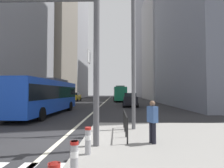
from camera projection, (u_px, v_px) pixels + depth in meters
ground_plane at (100, 106)px, 27.93m from camera, size 160.00×160.00×0.00m
median_island at (202, 148)px, 6.83m from camera, size 9.00×10.00×0.15m
lane_centre_line at (104, 102)px, 37.92m from camera, size 0.20×80.00×0.01m
office_tower_left_mid at (45, 27)px, 48.23m from camera, size 13.68×16.10×37.36m
office_tower_left_far at (67, 29)px, 70.55m from camera, size 12.54×23.10×51.21m
office_tower_right_mid at (168, 46)px, 53.16m from camera, size 12.13×19.59×30.24m
office_tower_right_far at (151, 41)px, 78.46m from camera, size 10.58×25.22×46.62m
city_bus_blue_oncoming at (46, 95)px, 17.45m from camera, size 2.93×11.94×3.40m
city_bus_red_receding at (120, 93)px, 42.20m from camera, size 2.91×11.31×3.40m
car_oncoming_mid at (63, 99)px, 30.48m from camera, size 2.07×4.21×1.94m
car_receding_near at (131, 100)px, 26.64m from camera, size 2.19×4.58×1.94m
car_receding_far at (130, 100)px, 26.64m from camera, size 2.15×4.14×1.94m
car_oncoming_far at (75, 97)px, 42.51m from camera, size 2.20×4.47×1.94m
traffic_signal_gantry at (32, 37)px, 7.01m from camera, size 7.10×0.65×6.00m
street_lamp_post at (133, 32)px, 10.09m from camera, size 5.50×0.32×8.00m
bollard_left at (74, 156)px, 4.39m from camera, size 0.20×0.20×0.80m
bollard_right at (88, 139)px, 5.89m from camera, size 0.20×0.20×0.84m
pedestrian_railing at (125, 119)px, 8.67m from camera, size 0.06×3.32×0.98m
pedestrian_waiting at (152, 120)px, 7.15m from camera, size 0.40×0.45×1.61m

